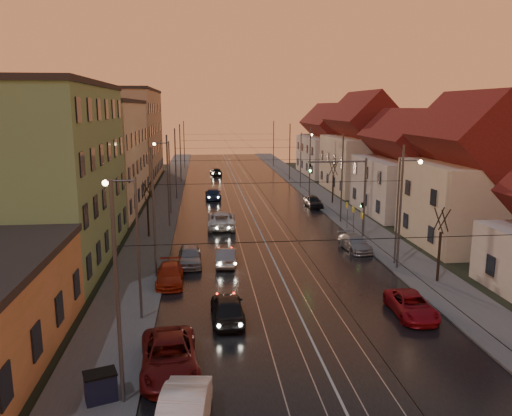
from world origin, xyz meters
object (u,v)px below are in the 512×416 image
object	(u,v)px
driving_car_3	(213,194)
parked_left_3	(190,256)
street_lamp_2	(167,170)
driving_car_4	(216,172)
parked_right_2	(313,202)
parked_left_2	(170,275)
dumpster	(101,387)
street_lamp_3	(303,155)
traffic_light_mast	(354,188)
parked_right_0	(411,305)
driving_car_1	(226,256)
driving_car_0	(227,308)
street_lamp_1	(402,201)
parked_right_1	(355,243)
parked_left_1	(169,357)
driving_car_2	(222,220)
street_lamp_0	(132,235)

from	to	relation	value
driving_car_3	parked_left_3	distance (m)	27.05
street_lamp_2	driving_car_4	distance (m)	31.88
driving_car_4	parked_right_2	distance (m)	30.71
street_lamp_2	parked_left_2	world-z (taller)	street_lamp_2
parked_left_3	dumpster	world-z (taller)	parked_left_3
street_lamp_3	traffic_light_mast	xyz separation A→B (m)	(-1.11, -28.00, -0.29)
parked_right_0	dumpster	xyz separation A→B (m)	(-15.72, -6.83, 0.08)
parked_left_2	parked_right_0	bearing A→B (deg)	-27.24
driving_car_1	driving_car_3	distance (m)	27.13
driving_car_0	parked_right_2	bearing A→B (deg)	-111.94
street_lamp_2	street_lamp_3	size ratio (longest dim) A/B	1.00
street_lamp_2	street_lamp_1	bearing A→B (deg)	-47.68
street_lamp_1	parked_right_1	distance (m)	6.29
street_lamp_3	parked_left_1	bearing A→B (deg)	-107.87
driving_car_3	driving_car_4	world-z (taller)	driving_car_4
traffic_light_mast	street_lamp_1	bearing A→B (deg)	-82.09
driving_car_3	parked_left_2	size ratio (longest dim) A/B	1.10
street_lamp_1	parked_right_0	distance (m)	10.35
driving_car_4	parked_left_1	distance (m)	64.84
driving_car_2	driving_car_3	xyz separation A→B (m)	(-0.45, 15.50, -0.10)
street_lamp_0	parked_left_3	distance (m)	10.86
driving_car_4	parked_left_2	distance (m)	53.44
street_lamp_1	street_lamp_2	world-z (taller)	same
parked_right_0	driving_car_4	bearing A→B (deg)	101.01
driving_car_4	parked_left_1	world-z (taller)	parked_left_1
parked_right_2	driving_car_0	bearing A→B (deg)	-113.12
driving_car_0	driving_car_3	size ratio (longest dim) A/B	0.92
street_lamp_1	dumpster	size ratio (longest dim) A/B	6.67
parked_left_1	dumpster	xyz separation A→B (m)	(-2.56, -2.09, -0.05)
street_lamp_0	traffic_light_mast	size ratio (longest dim) A/B	1.11
dumpster	traffic_light_mast	bearing A→B (deg)	34.73
traffic_light_mast	driving_car_2	xyz separation A→B (m)	(-11.52, 5.09, -3.81)
driving_car_2	parked_right_1	distance (m)	13.85
street_lamp_0	dumpster	bearing A→B (deg)	-92.77
street_lamp_1	parked_right_1	bearing A→B (deg)	116.62
street_lamp_2	street_lamp_3	distance (m)	24.24
driving_car_0	parked_left_3	bearing A→B (deg)	-78.42
traffic_light_mast	dumpster	bearing A→B (deg)	-126.28
street_lamp_1	parked_left_3	size ratio (longest dim) A/B	1.89
traffic_light_mast	parked_right_2	size ratio (longest dim) A/B	1.77
driving_car_2	parked_left_1	world-z (taller)	driving_car_2
driving_car_4	parked_right_0	bearing A→B (deg)	91.31
street_lamp_0	driving_car_4	bearing A→B (deg)	84.03
driving_car_3	parked_left_1	xyz separation A→B (m)	(-2.95, -42.30, 0.06)
street_lamp_2	parked_right_2	size ratio (longest dim) A/B	1.97
street_lamp_0	parked_left_2	size ratio (longest dim) A/B	1.85
parked_right_1	parked_left_3	bearing A→B (deg)	-175.03
street_lamp_3	driving_car_4	size ratio (longest dim) A/B	1.94
street_lamp_0	parked_right_0	bearing A→B (deg)	-3.65
parked_left_2	parked_right_2	bearing A→B (deg)	56.78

